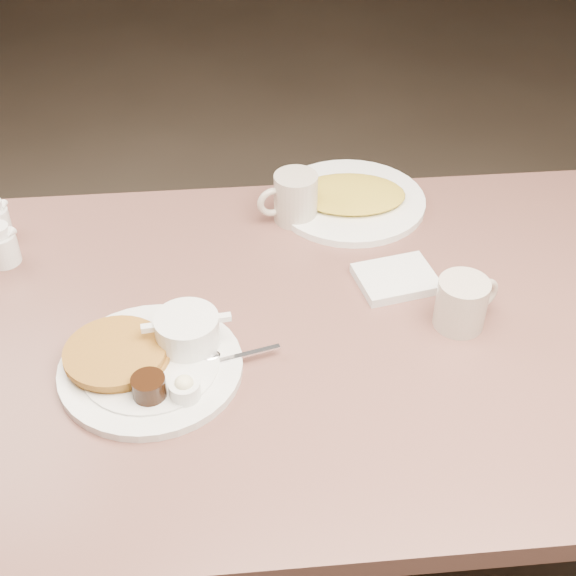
{
  "coord_description": "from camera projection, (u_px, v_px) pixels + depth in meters",
  "views": [
    {
      "loc": [
        -0.09,
        -1.0,
        1.66
      ],
      "look_at": [
        0.0,
        0.02,
        0.82
      ],
      "focal_mm": 49.72,
      "sensor_mm": 36.0,
      "label": 1
    }
  ],
  "objects": [
    {
      "name": "diner_table",
      "position": [
        289.0,
        396.0,
        1.46
      ],
      "size": [
        1.5,
        0.9,
        0.75
      ],
      "color": "#84564C",
      "rests_on": "ground"
    },
    {
      "name": "main_plate",
      "position": [
        153.0,
        357.0,
        1.27
      ],
      "size": [
        0.37,
        0.32,
        0.07
      ],
      "color": "white",
      "rests_on": "diner_table"
    },
    {
      "name": "coffee_mug_near",
      "position": [
        463.0,
        302.0,
        1.33
      ],
      "size": [
        0.13,
        0.11,
        0.09
      ],
      "color": "beige",
      "rests_on": "diner_table"
    },
    {
      "name": "napkin",
      "position": [
        396.0,
        279.0,
        1.44
      ],
      "size": [
        0.16,
        0.14,
        0.02
      ],
      "color": "silver",
      "rests_on": "diner_table"
    },
    {
      "name": "coffee_mug_far",
      "position": [
        294.0,
        198.0,
        1.57
      ],
      "size": [
        0.13,
        0.11,
        0.1
      ],
      "color": "beige",
      "rests_on": "diner_table"
    },
    {
      "name": "creamer_right",
      "position": [
        0.0,
        246.0,
        1.47
      ],
      "size": [
        0.09,
        0.08,
        0.08
      ],
      "color": "white",
      "rests_on": "diner_table"
    },
    {
      "name": "hash_plate",
      "position": [
        350.0,
        199.0,
        1.63
      ],
      "size": [
        0.34,
        0.34,
        0.04
      ],
      "color": "white",
      "rests_on": "diner_table"
    }
  ]
}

